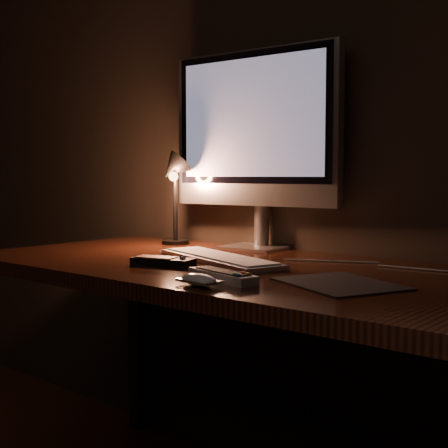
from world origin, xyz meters
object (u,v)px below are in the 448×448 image
Objects in this scene: desk at (253,307)px; media_remote at (163,261)px; keyboard at (220,258)px; tv_remote at (223,276)px; monitor at (255,132)px; mouse at (199,281)px; desk_lamp at (174,182)px.

media_remote is at bearing -123.27° from desk.
tv_remote reaches higher than keyboard.
media_remote is at bearing -93.10° from keyboard.
keyboard is 2.62× the size of media_remote.
keyboard is (0.10, -0.30, -0.37)m from monitor.
mouse reaches higher than desk.
media_remote is 0.56× the size of desk_lamp.
tv_remote is at bearing -63.07° from monitor.
monitor is (-0.18, 0.24, 0.51)m from desk.
desk_lamp is (-0.59, 0.44, 0.21)m from tv_remote.
tv_remote is at bearing -29.86° from keyboard.
monitor is 6.43× the size of mouse.
monitor reaches higher than tv_remote.
monitor is at bearing 127.91° from keyboard.
mouse is at bearing -39.62° from desk_lamp.
desk is 7.62× the size of tv_remote.
desk_lamp is at bearing 161.71° from desk.
mouse reaches higher than keyboard.
desk is 3.40× the size of keyboard.
keyboard is (-0.08, -0.05, 0.14)m from desk.
desk is at bearing 115.69° from mouse.
desk_lamp is at bearing 143.78° from mouse.
media_remote is (-0.06, -0.16, 0.00)m from keyboard.
mouse is 0.09m from tv_remote.
monitor reaches higher than keyboard.
desk_lamp is (-0.38, 0.20, 0.21)m from keyboard.
desk is 0.59m from monitor.
media_remote is at bearing 154.74° from mouse.
keyboard is at bearing 145.10° from tv_remote.
monitor reaches higher than desk.
desk_lamp is (-0.59, 0.53, 0.21)m from mouse.
desk_lamp is at bearing -164.18° from monitor.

